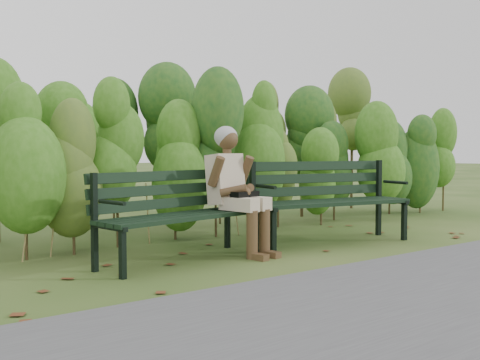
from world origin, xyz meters
TOP-DOWN VIEW (x-y plane):
  - ground at (0.00, 0.00)m, footprint 80.00×80.00m
  - footpath at (0.00, -2.20)m, footprint 60.00×2.50m
  - hedge_band at (0.00, 1.86)m, footprint 11.04×1.67m
  - leaf_litter at (-0.14, -0.33)m, footprint 5.66×2.28m
  - bench_left at (-0.86, 0.25)m, footprint 1.82×0.86m
  - bench_right at (1.10, 0.14)m, footprint 1.97×0.93m
  - seated_woman at (-0.19, 0.18)m, footprint 0.56×0.82m

SIDE VIEW (x-z plane):
  - ground at x=0.00m, z-range 0.00..0.00m
  - leaf_litter at x=-0.14m, z-range 0.00..0.01m
  - footpath at x=0.00m, z-range 0.00..0.01m
  - bench_left at x=-0.86m, z-range 0.08..0.95m
  - bench_right at x=1.10m, z-range 0.08..1.03m
  - seated_woman at x=-0.19m, z-range 0.08..1.40m
  - hedge_band at x=0.00m, z-range 0.05..2.47m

